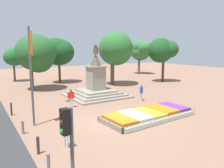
% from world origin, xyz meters
% --- Properties ---
extents(ground_plane, '(92.70, 92.70, 0.00)m').
position_xyz_m(ground_plane, '(0.00, 0.00, 0.00)').
color(ground_plane, '#8C6651').
extents(flower_planter, '(7.15, 3.22, 0.53)m').
position_xyz_m(flower_planter, '(2.72, -0.51, 0.24)').
color(flower_planter, '#38281C').
rests_on(flower_planter, ground_plane).
extents(statue_monument, '(5.80, 5.80, 5.45)m').
position_xyz_m(statue_monument, '(2.92, 7.98, 1.01)').
color(statue_monument, gray).
rests_on(statue_monument, ground_plane).
extents(traffic_light_near_crossing, '(0.41, 0.30, 3.28)m').
position_xyz_m(traffic_light_near_crossing, '(-5.58, -5.99, 2.27)').
color(traffic_light_near_crossing, '#4C5156').
rests_on(traffic_light_near_crossing, ground_plane).
extents(banner_pole, '(0.16, 0.59, 6.36)m').
position_xyz_m(banner_pole, '(-4.76, 2.32, 3.36)').
color(banner_pole, '#4C5156').
rests_on(banner_pole, ground_plane).
extents(pedestrian_with_handbag, '(0.72, 0.31, 1.60)m').
position_xyz_m(pedestrian_with_handbag, '(-1.01, 5.23, 0.89)').
color(pedestrian_with_handbag, beige).
rests_on(pedestrian_with_handbag, ground_plane).
extents(pedestrian_near_planter, '(0.48, 0.40, 1.57)m').
position_xyz_m(pedestrian_near_planter, '(5.60, 3.80, 0.90)').
color(pedestrian_near_planter, beige).
rests_on(pedestrian_near_planter, ground_plane).
extents(pedestrian_crossing_plaza, '(0.39, 0.50, 1.57)m').
position_xyz_m(pedestrian_crossing_plaza, '(-4.18, -1.87, 0.90)').
color(pedestrian_crossing_plaza, beige).
rests_on(pedestrian_crossing_plaza, ground_plane).
extents(kerb_bollard_south, '(0.14, 0.14, 0.98)m').
position_xyz_m(kerb_bollard_south, '(-5.65, -3.89, 0.51)').
color(kerb_bollard_south, slate).
rests_on(kerb_bollard_south, ground_plane).
extents(kerb_bollard_mid_a, '(0.16, 0.16, 0.90)m').
position_xyz_m(kerb_bollard_mid_a, '(-5.54, -1.80, 0.48)').
color(kerb_bollard_mid_a, '#2D2D33').
rests_on(kerb_bollard_mid_a, ground_plane).
extents(kerb_bollard_mid_b, '(0.16, 0.16, 0.84)m').
position_xyz_m(kerb_bollard_mid_b, '(-5.67, 1.21, 0.44)').
color(kerb_bollard_mid_b, slate).
rests_on(kerb_bollard_mid_b, ground_plane).
extents(kerb_bollard_north, '(0.15, 0.15, 1.02)m').
position_xyz_m(kerb_bollard_north, '(-5.68, 5.51, 0.53)').
color(kerb_bollard_north, '#2D2D33').
rests_on(kerb_bollard_north, ground_plane).
extents(park_tree_far_left, '(3.78, 4.55, 6.58)m').
position_xyz_m(park_tree_far_left, '(20.01, 21.12, 4.74)').
color(park_tree_far_left, brown).
rests_on(park_tree_far_left, ground_plane).
extents(park_tree_behind_statue, '(4.53, 3.78, 6.51)m').
position_xyz_m(park_tree_behind_statue, '(16.19, 11.59, 4.77)').
color(park_tree_behind_statue, '#4C3823').
rests_on(park_tree_behind_statue, ground_plane).
extents(park_tree_far_right, '(4.46, 4.29, 6.47)m').
position_xyz_m(park_tree_far_right, '(2.61, 18.76, 4.59)').
color(park_tree_far_right, '#4C3823').
rests_on(park_tree_far_right, ground_plane).
extents(park_tree_street_side, '(3.10, 2.69, 5.06)m').
position_xyz_m(park_tree_street_side, '(-2.53, 23.70, 3.63)').
color(park_tree_street_side, brown).
rests_on(park_tree_street_side, ground_plane).
extents(park_tree_mid_canopy, '(4.78, 5.19, 6.68)m').
position_xyz_m(park_tree_mid_canopy, '(-1.27, 15.17, 4.28)').
color(park_tree_mid_canopy, '#4C3823').
rests_on(park_tree_mid_canopy, ground_plane).
extents(park_tree_distant, '(4.87, 5.01, 7.21)m').
position_xyz_m(park_tree_distant, '(8.72, 12.82, 5.00)').
color(park_tree_distant, brown).
rests_on(park_tree_distant, ground_plane).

